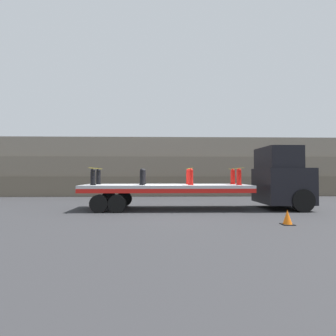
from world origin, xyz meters
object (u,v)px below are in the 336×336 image
(fire_hydrant_black_near_1, at_px, (142,177))
(fire_hydrant_black_far_1, at_px, (144,177))
(truck_cab, at_px, (283,179))
(fire_hydrant_black_far_0, at_px, (98,177))
(fire_hydrant_red_far_2, at_px, (188,177))
(fire_hydrant_red_near_3, at_px, (239,177))
(fire_hydrant_black_near_0, at_px, (93,177))
(fire_hydrant_red_near_2, at_px, (191,177))
(traffic_cone, at_px, (287,218))
(fire_hydrant_red_far_3, at_px, (233,177))
(flatbed_trailer, at_px, (155,189))

(fire_hydrant_black_near_1, xyz_separation_m, fire_hydrant_black_far_1, (0.00, 1.10, 0.00))
(truck_cab, xyz_separation_m, fire_hydrant_black_far_0, (-9.47, 0.55, 0.10))
(fire_hydrant_red_far_2, bearing_deg, truck_cab, -6.58)
(fire_hydrant_black_far_1, bearing_deg, fire_hydrant_black_near_1, -90.00)
(fire_hydrant_red_near_3, bearing_deg, fire_hydrant_red_far_2, 155.01)
(fire_hydrant_black_near_0, height_order, fire_hydrant_red_near_2, same)
(truck_cab, height_order, fire_hydrant_red_near_3, truck_cab)
(truck_cab, xyz_separation_m, traffic_cone, (-1.81, -4.18, -1.28))
(fire_hydrant_black_near_0, bearing_deg, fire_hydrant_black_far_0, 90.00)
(fire_hydrant_black_far_0, xyz_separation_m, fire_hydrant_black_near_1, (2.35, -1.10, 0.00))
(truck_cab, distance_m, fire_hydrant_red_far_3, 2.47)
(truck_cab, height_order, fire_hydrant_black_near_1, truck_cab)
(fire_hydrant_black_near_0, bearing_deg, fire_hydrant_red_far_2, 13.12)
(truck_cab, relative_size, flatbed_trailer, 0.38)
(fire_hydrant_red_far_3, bearing_deg, fire_hydrant_red_near_2, -155.01)
(fire_hydrant_red_near_2, bearing_deg, truck_cab, 6.58)
(fire_hydrant_black_far_1, xyz_separation_m, fire_hydrant_red_near_3, (4.71, -1.10, 0.00))
(fire_hydrant_black_near_0, relative_size, fire_hydrant_red_far_3, 1.00)
(fire_hydrant_black_far_0, relative_size, fire_hydrant_red_far_2, 1.00)
(truck_cab, distance_m, fire_hydrant_red_near_2, 4.79)
(fire_hydrant_black_near_0, xyz_separation_m, traffic_cone, (7.66, -3.63, -1.38))
(fire_hydrant_black_far_0, distance_m, fire_hydrant_black_near_1, 2.60)
(fire_hydrant_black_far_1, xyz_separation_m, fire_hydrant_red_far_3, (4.71, 0.00, 0.00))
(fire_hydrant_black_far_1, xyz_separation_m, traffic_cone, (5.31, -4.73, -1.38))
(fire_hydrant_black_far_1, relative_size, fire_hydrant_red_far_2, 1.00)
(fire_hydrant_red_near_3, relative_size, traffic_cone, 1.59)
(truck_cab, xyz_separation_m, fire_hydrant_red_near_2, (-4.76, -0.55, 0.10))
(fire_hydrant_black_near_0, relative_size, fire_hydrant_red_near_2, 1.00)
(fire_hydrant_black_far_0, height_order, fire_hydrant_red_near_2, same)
(flatbed_trailer, distance_m, fire_hydrant_black_far_1, 1.05)
(fire_hydrant_black_far_1, bearing_deg, fire_hydrant_red_near_2, -24.99)
(truck_cab, height_order, fire_hydrant_red_far_2, truck_cab)
(flatbed_trailer, bearing_deg, fire_hydrant_black_far_1, 139.04)
(fire_hydrant_black_far_0, bearing_deg, fire_hydrant_red_far_3, 0.00)
(fire_hydrant_black_far_1, distance_m, traffic_cone, 7.24)
(fire_hydrant_black_near_0, distance_m, fire_hydrant_red_near_3, 7.06)
(flatbed_trailer, distance_m, fire_hydrant_red_far_2, 1.91)
(truck_cab, height_order, fire_hydrant_red_near_2, truck_cab)
(truck_cab, bearing_deg, fire_hydrant_red_near_2, -173.42)
(fire_hydrant_black_far_1, bearing_deg, fire_hydrant_red_far_3, 0.00)
(fire_hydrant_red_far_2, relative_size, traffic_cone, 1.59)
(truck_cab, relative_size, fire_hydrant_black_far_1, 3.86)
(fire_hydrant_black_near_1, xyz_separation_m, fire_hydrant_red_near_3, (4.71, 0.00, 0.00))
(fire_hydrant_black_near_0, distance_m, fire_hydrant_black_near_1, 2.35)
(fire_hydrant_black_far_1, distance_m, fire_hydrant_red_near_2, 2.60)
(fire_hydrant_black_near_0, distance_m, fire_hydrant_red_far_2, 4.83)
(fire_hydrant_black_near_1, height_order, fire_hydrant_red_near_3, same)
(truck_cab, height_order, flatbed_trailer, truck_cab)
(fire_hydrant_black_far_0, bearing_deg, fire_hydrant_black_near_0, -90.00)
(fire_hydrant_black_far_1, distance_m, fire_hydrant_red_far_2, 2.35)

